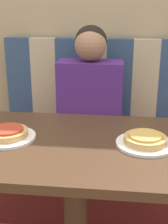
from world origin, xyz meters
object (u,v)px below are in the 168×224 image
person (90,84)px  plate_left (8,137)px  pizza_left (8,132)px  plate_right (145,143)px  pizza_right (145,138)px

person → plate_left: 0.71m
plate_left → pizza_left: pizza_left is taller
person → pizza_left: (-0.27, -0.65, -0.04)m
plate_right → pizza_right: size_ratio=1.37×
pizza_left → person: bearing=67.2°
plate_left → pizza_right: pizza_right is taller
person → pizza_right: (0.27, -0.65, -0.04)m
plate_right → person: bearing=112.8°
person → plate_right: bearing=-67.2°
person → plate_right: size_ratio=2.92×
plate_right → pizza_left: bearing=180.0°
pizza_left → pizza_right: bearing=0.0°
pizza_left → pizza_right: size_ratio=1.00×
pizza_left → pizza_right: same height
plate_right → pizza_right: 0.02m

